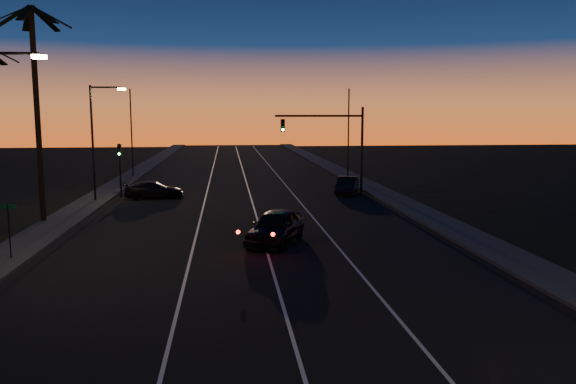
{
  "coord_description": "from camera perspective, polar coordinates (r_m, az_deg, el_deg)",
  "views": [
    {
      "loc": [
        -1.31,
        -4.17,
        6.41
      ],
      "look_at": [
        1.81,
        24.33,
        2.44
      ],
      "focal_mm": 35.0,
      "sensor_mm": 36.0,
      "label": 1
    }
  ],
  "objects": [
    {
      "name": "cross_car",
      "position": [
        44.25,
        -13.48,
        0.2
      ],
      "size": [
        4.62,
        2.22,
        1.3
      ],
      "color": "black",
      "rests_on": "road"
    },
    {
      "name": "palm_far",
      "position": [
        35.88,
        -24.23,
        9.12
      ],
      "size": [
        4.25,
        4.16,
        12.53
      ],
      "color": "black",
      "rests_on": "ground"
    },
    {
      "name": "lane_stripe_mid",
      "position": [
        34.81,
        -3.16,
        -2.71
      ],
      "size": [
        0.12,
        160.0,
        0.01
      ],
      "primitive_type": "cube",
      "color": "silver",
      "rests_on": "road"
    },
    {
      "name": "sidewalk_right",
      "position": [
        36.93,
        13.67,
        -2.21
      ],
      "size": [
        2.4,
        170.0,
        0.16
      ],
      "primitive_type": "cube",
      "color": "#323230",
      "rests_on": "ground"
    },
    {
      "name": "street_sign",
      "position": [
        27.31,
        -26.5,
        -2.98
      ],
      "size": [
        0.7,
        0.06,
        2.6
      ],
      "color": "black",
      "rests_on": "ground"
    },
    {
      "name": "lane_stripe_left",
      "position": [
        34.8,
        -8.93,
        -2.8
      ],
      "size": [
        0.12,
        160.0,
        0.01
      ],
      "primitive_type": "cube",
      "color": "silver",
      "rests_on": "road"
    },
    {
      "name": "signal_post",
      "position": [
        45.04,
        -16.72,
        3.07
      ],
      "size": [
        0.28,
        0.37,
        4.2
      ],
      "color": "black",
      "rests_on": "ground"
    },
    {
      "name": "far_pole_left",
      "position": [
        59.99,
        -15.61,
        5.77
      ],
      "size": [
        0.14,
        0.14,
        9.0
      ],
      "primitive_type": "cylinder",
      "color": "black",
      "rests_on": "ground"
    },
    {
      "name": "far_pole_right",
      "position": [
        57.53,
        6.15,
        5.94
      ],
      "size": [
        0.14,
        0.14,
        9.0
      ],
      "primitive_type": "cylinder",
      "color": "black",
      "rests_on": "ground"
    },
    {
      "name": "sidewalk_left",
      "position": [
        36.13,
        -22.05,
        -2.79
      ],
      "size": [
        2.4,
        170.0,
        0.16
      ],
      "primitive_type": "cube",
      "color": "#323230",
      "rests_on": "ground"
    },
    {
      "name": "road",
      "position": [
        34.79,
        -3.98,
        -2.74
      ],
      "size": [
        20.0,
        170.0,
        0.01
      ],
      "primitive_type": "cube",
      "color": "black",
      "rests_on": "ground"
    },
    {
      "name": "lane_stripe_right",
      "position": [
        35.16,
        2.55,
        -2.6
      ],
      "size": [
        0.12,
        160.0,
        0.01
      ],
      "primitive_type": "cube",
      "color": "silver",
      "rests_on": "road"
    },
    {
      "name": "signal_mast",
      "position": [
        44.99,
        4.61,
        5.79
      ],
      "size": [
        7.1,
        0.41,
        7.0
      ],
      "color": "black",
      "rests_on": "ground"
    },
    {
      "name": "right_car",
      "position": [
        45.66,
        6.01,
        0.67
      ],
      "size": [
        2.77,
        4.48,
        1.39
      ],
      "color": "black",
      "rests_on": "road"
    },
    {
      "name": "streetlight_left_far",
      "position": [
        43.22,
        -18.86,
        5.67
      ],
      "size": [
        2.55,
        0.26,
        8.5
      ],
      "color": "black",
      "rests_on": "ground"
    },
    {
      "name": "lead_car",
      "position": [
        28.1,
        -1.26,
        -3.54
      ],
      "size": [
        3.88,
        5.74,
        1.67
      ],
      "color": "black",
      "rests_on": "road"
    }
  ]
}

